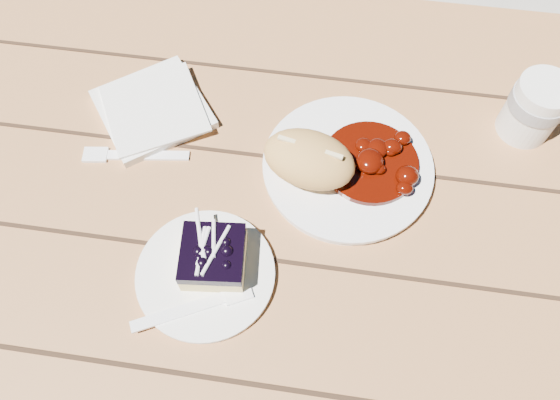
# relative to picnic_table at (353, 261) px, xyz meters

# --- Properties ---
(ground) EXTENTS (60.00, 60.00, 0.00)m
(ground) POSITION_rel_picnic_table_xyz_m (0.00, 0.00, -0.59)
(ground) COLOR #A59F95
(ground) RESTS_ON ground
(picnic_table) EXTENTS (2.00, 1.55, 0.75)m
(picnic_table) POSITION_rel_picnic_table_xyz_m (0.00, 0.00, 0.00)
(picnic_table) COLOR brown
(picnic_table) RESTS_ON ground
(main_plate) EXTENTS (0.24, 0.24, 0.02)m
(main_plate) POSITION_rel_picnic_table_xyz_m (-0.03, 0.07, 0.17)
(main_plate) COLOR white
(main_plate) RESTS_ON picnic_table
(goulash_stew) EXTENTS (0.14, 0.14, 0.04)m
(goulash_stew) POSITION_rel_picnic_table_xyz_m (-0.00, 0.08, 0.20)
(goulash_stew) COLOR #420902
(goulash_stew) RESTS_ON main_plate
(bread_roll) EXTENTS (0.14, 0.11, 0.07)m
(bread_roll) POSITION_rel_picnic_table_xyz_m (-0.09, 0.05, 0.21)
(bread_roll) COLOR tan
(bread_roll) RESTS_ON main_plate
(dessert_plate) EXTENTS (0.17, 0.17, 0.01)m
(dessert_plate) POSITION_rel_picnic_table_xyz_m (-0.20, -0.11, 0.17)
(dessert_plate) COLOR white
(dessert_plate) RESTS_ON picnic_table
(blueberry_cake) EXTENTS (0.09, 0.09, 0.05)m
(blueberry_cake) POSITION_rel_picnic_table_xyz_m (-0.19, -0.10, 0.19)
(blueberry_cake) COLOR #F4D985
(blueberry_cake) RESTS_ON dessert_plate
(fork_dessert) EXTENTS (0.15, 0.10, 0.00)m
(fork_dessert) POSITION_rel_picnic_table_xyz_m (-0.22, -0.17, 0.17)
(fork_dessert) COLOR white
(fork_dessert) RESTS_ON dessert_plate
(coffee_cup) EXTENTS (0.08, 0.08, 0.10)m
(coffee_cup) POSITION_rel_picnic_table_xyz_m (0.22, 0.18, 0.21)
(coffee_cup) COLOR white
(coffee_cup) RESTS_ON picnic_table
(napkin_stack) EXTENTS (0.21, 0.21, 0.01)m
(napkin_stack) POSITION_rel_picnic_table_xyz_m (-0.34, 0.14, 0.17)
(napkin_stack) COLOR white
(napkin_stack) RESTS_ON picnic_table
(fork_table) EXTENTS (0.16, 0.05, 0.00)m
(fork_table) POSITION_rel_picnic_table_xyz_m (-0.33, 0.06, 0.16)
(fork_table) COLOR white
(fork_table) RESTS_ON picnic_table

